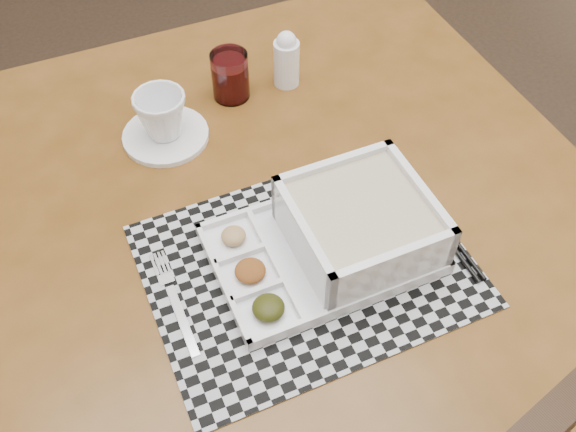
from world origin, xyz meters
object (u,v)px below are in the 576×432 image
object	(u,v)px
dining_table	(276,234)
serving_tray	(350,232)
creamer_bottle	(286,59)
cup	(162,115)
juice_glass	(230,77)

from	to	relation	value
dining_table	serving_tray	distance (m)	0.19
dining_table	creamer_bottle	size ratio (longest dim) A/B	9.66
cup	creamer_bottle	bearing A→B (deg)	10.36
creamer_bottle	juice_glass	bearing A→B (deg)	174.77
creamer_bottle	cup	bearing A→B (deg)	-169.62
dining_table	juice_glass	size ratio (longest dim) A/B	11.90
juice_glass	creamer_bottle	xyz separation A→B (m)	(0.11, -0.01, 0.01)
dining_table	serving_tray	size ratio (longest dim) A/B	3.30
dining_table	creamer_bottle	bearing A→B (deg)	61.57
cup	juice_glass	size ratio (longest dim) A/B	0.99
cup	creamer_bottle	size ratio (longest dim) A/B	0.80
creamer_bottle	serving_tray	bearing A→B (deg)	-101.84
dining_table	serving_tray	bearing A→B (deg)	-64.71
dining_table	creamer_bottle	world-z (taller)	creamer_bottle
serving_tray	cup	size ratio (longest dim) A/B	3.65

